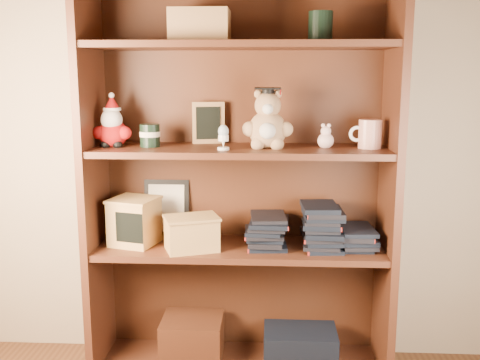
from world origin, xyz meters
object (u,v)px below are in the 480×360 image
at_px(teacher_mug, 369,134).
at_px(treats_box, 134,221).
at_px(bookcase, 240,188).
at_px(grad_teddy_bear, 268,124).

distance_m(teacher_mug, treats_box, 0.99).
bearing_deg(teacher_mug, bookcase, 174.22).
xyz_separation_m(bookcase, teacher_mug, (0.50, -0.05, 0.23)).
distance_m(bookcase, treats_box, 0.45).
bearing_deg(bookcase, treats_box, -173.11).
xyz_separation_m(grad_teddy_bear, treats_box, (-0.53, 0.01, -0.39)).
relative_size(teacher_mug, treats_box, 0.58).
height_order(teacher_mug, treats_box, teacher_mug).
relative_size(bookcase, treats_box, 7.44).
distance_m(grad_teddy_bear, teacher_mug, 0.39).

